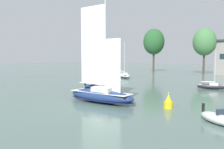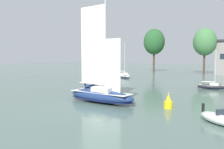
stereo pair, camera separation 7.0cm
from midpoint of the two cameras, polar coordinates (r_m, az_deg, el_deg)
The scene contains 9 objects.
ground_plane at distance 33.09m, azimuth -3.03°, elevation -7.24°, with size 400.00×400.00×0.00m, color slate.
tree_shore_left at distance 95.24m, azimuth 22.97°, elevation 7.81°, with size 8.91×8.91×18.35m.
tree_shore_right at distance 103.43m, azimuth 10.85°, elevation 8.37°, with size 9.64×9.64×19.85m.
sailboat_main at distance 32.85m, azimuth -3.01°, elevation -5.16°, with size 11.55×3.33×15.82m.
sailboat_moored_near_marina at distance 48.46m, azimuth -3.34°, elevation -2.36°, with size 3.30×8.83×11.86m.
sailboat_moored_mid_channel at distance 72.47m, azimuth 3.07°, elevation -0.22°, with size 8.23×7.21×11.81m.
sailboat_moored_outer_mooring at distance 51.24m, azimuth 24.66°, elevation -2.83°, with size 6.26×3.03×8.31m.
motor_tender at distance 25.08m, azimuth 25.62°, elevation -10.24°, with size 4.45×4.05×1.66m.
channel_buoy at distance 29.90m, azimuth 14.45°, elevation -7.00°, with size 1.18×1.18×2.12m.
Camera 1 is at (19.72, -25.70, 6.71)m, focal length 35.00 mm.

